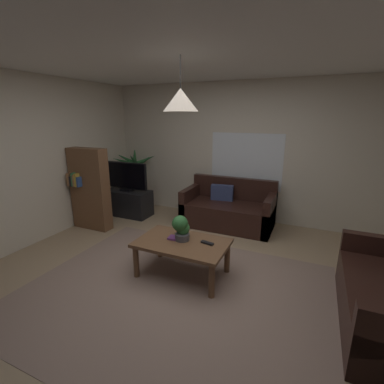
% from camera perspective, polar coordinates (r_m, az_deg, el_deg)
% --- Properties ---
extents(floor, '(5.12, 4.88, 0.02)m').
position_cam_1_polar(floor, '(3.44, -2.17, -18.58)').
color(floor, '#9E8466').
rests_on(floor, ground).
extents(rug, '(3.33, 2.68, 0.01)m').
position_cam_1_polar(rug, '(3.28, -3.82, -20.13)').
color(rug, gray).
rests_on(rug, ground).
extents(wall_back, '(5.24, 0.06, 2.51)m').
position_cam_1_polar(wall_back, '(5.21, 9.94, 8.02)').
color(wall_back, beige).
rests_on(wall_back, ground).
extents(wall_left, '(0.06, 4.88, 2.51)m').
position_cam_1_polar(wall_left, '(4.68, -32.21, 5.03)').
color(wall_left, beige).
rests_on(wall_left, ground).
extents(ceiling, '(5.12, 4.88, 0.02)m').
position_cam_1_polar(ceiling, '(2.91, -2.74, 27.54)').
color(ceiling, white).
extents(window_pane, '(1.31, 0.01, 1.02)m').
position_cam_1_polar(window_pane, '(5.18, 11.09, 6.23)').
color(window_pane, white).
extents(couch_under_window, '(1.57, 0.80, 0.82)m').
position_cam_1_polar(couch_under_window, '(4.99, 7.48, -3.81)').
color(couch_under_window, black).
rests_on(couch_under_window, ground).
extents(coffee_table, '(1.10, 0.68, 0.44)m').
position_cam_1_polar(coffee_table, '(3.42, -2.04, -11.19)').
color(coffee_table, brown).
rests_on(coffee_table, ground).
extents(book_on_table_0, '(0.13, 0.13, 0.02)m').
position_cam_1_polar(book_on_table_0, '(3.47, -3.85, -9.39)').
color(book_on_table_0, '#72387F').
rests_on(book_on_table_0, coffee_table).
extents(remote_on_table_0, '(0.17, 0.08, 0.02)m').
position_cam_1_polar(remote_on_table_0, '(3.34, 3.18, -10.46)').
color(remote_on_table_0, black).
rests_on(remote_on_table_0, coffee_table).
extents(potted_plant_on_table, '(0.22, 0.21, 0.31)m').
position_cam_1_polar(potted_plant_on_table, '(3.39, -2.22, -7.30)').
color(potted_plant_on_table, '#4C4C51').
rests_on(potted_plant_on_table, coffee_table).
extents(tv_stand, '(0.90, 0.44, 0.50)m').
position_cam_1_polar(tv_stand, '(5.61, -12.98, -2.16)').
color(tv_stand, black).
rests_on(tv_stand, ground).
extents(tv, '(0.91, 0.16, 0.56)m').
position_cam_1_polar(tv, '(5.46, -13.46, 3.18)').
color(tv, black).
rests_on(tv, tv_stand).
extents(potted_palm_corner, '(0.95, 0.88, 1.30)m').
position_cam_1_polar(potted_palm_corner, '(6.00, -11.43, 2.36)').
color(potted_palm_corner, '#B77051').
rests_on(potted_palm_corner, ground).
extents(bookshelf_corner, '(0.70, 0.31, 1.40)m').
position_cam_1_polar(bookshelf_corner, '(5.03, -20.41, 0.61)').
color(bookshelf_corner, brown).
rests_on(bookshelf_corner, ground).
extents(pendant_lamp, '(0.38, 0.38, 0.56)m').
position_cam_1_polar(pendant_lamp, '(3.06, -2.36, 18.46)').
color(pendant_lamp, black).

